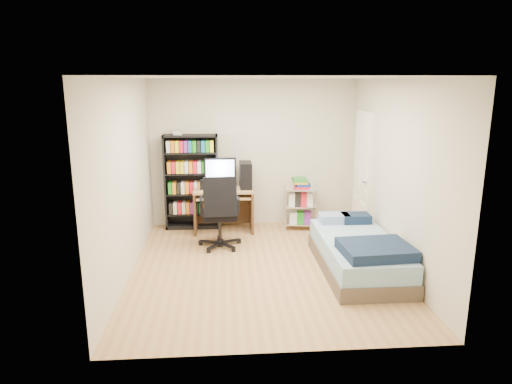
{
  "coord_description": "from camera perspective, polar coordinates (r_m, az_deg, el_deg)",
  "views": [
    {
      "loc": [
        -0.52,
        -5.74,
        2.46
      ],
      "look_at": [
        -0.07,
        0.4,
        0.96
      ],
      "focal_mm": 32.0,
      "sensor_mm": 36.0,
      "label": 1
    }
  ],
  "objects": [
    {
      "name": "computer_desk",
      "position": [
        7.6,
        -3.36,
        0.02
      ],
      "size": [
        0.97,
        0.57,
        1.23
      ],
      "color": "#A27653",
      "rests_on": "room"
    },
    {
      "name": "media_shelf",
      "position": [
        7.77,
        -8.06,
        1.4
      ],
      "size": [
        0.9,
        0.3,
        1.66
      ],
      "color": "black",
      "rests_on": "room"
    },
    {
      "name": "bed",
      "position": [
        6.23,
        12.73,
        -7.45
      ],
      "size": [
        0.97,
        1.93,
        0.55
      ],
      "color": "brown",
      "rests_on": "room"
    },
    {
      "name": "door",
      "position": [
        7.57,
        13.15,
        2.24
      ],
      "size": [
        0.12,
        0.8,
        2.0
      ],
      "color": "white",
      "rests_on": "room"
    },
    {
      "name": "wire_cart",
      "position": [
        7.73,
        5.62,
        -0.47
      ],
      "size": [
        0.59,
        0.46,
        0.88
      ],
      "rotation": [
        0.0,
        0.0,
        -0.13
      ],
      "color": "silver",
      "rests_on": "room"
    },
    {
      "name": "room",
      "position": [
        5.89,
        0.98,
        1.87
      ],
      "size": [
        3.58,
        4.08,
        2.58
      ],
      "color": "tan",
      "rests_on": "ground"
    },
    {
      "name": "office_chair",
      "position": [
        6.88,
        -4.52,
        -4.11
      ],
      "size": [
        0.7,
        0.7,
        1.13
      ],
      "rotation": [
        0.0,
        0.0,
        0.05
      ],
      "color": "black",
      "rests_on": "room"
    }
  ]
}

